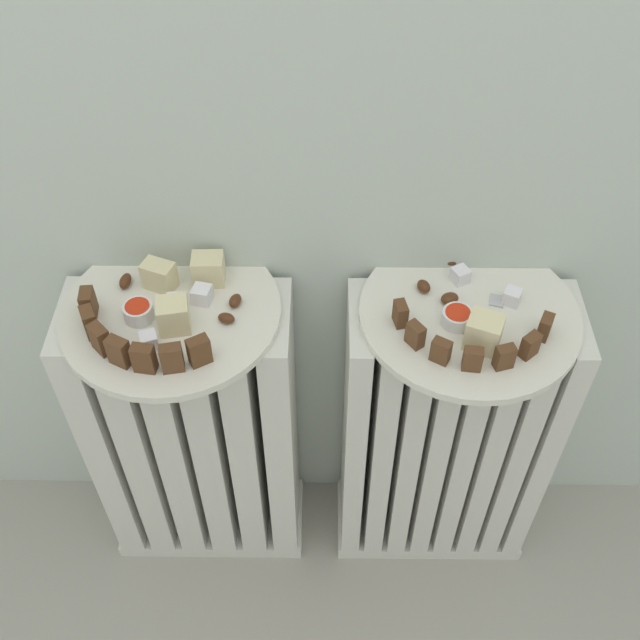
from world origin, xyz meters
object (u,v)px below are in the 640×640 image
Objects in this scene: radiator_left at (198,437)px; plate_right at (469,314)px; jam_bowl_left at (138,311)px; fork at (494,316)px; jam_bowl_right at (457,317)px; radiator_right at (443,439)px; plate_left at (171,312)px.

radiator_left is 0.51m from plate_right.
plate_right is 0.45m from jam_bowl_left.
fork reaches higher than radiator_left.
radiator_left is 0.51m from jam_bowl_right.
plate_right is 0.03m from fork.
jam_bowl_left is 0.40× the size of fork.
fork is at bearing -19.29° from plate_right.
radiator_left is 14.75× the size of jam_bowl_left.
jam_bowl_left is at bearing -156.38° from radiator_left.
jam_bowl_left is (-0.45, -0.02, 0.33)m from radiator_right.
radiator_right is 1.94× the size of plate_left.
radiator_left is 0.41m from radiator_right.
radiator_left is 1.94× the size of plate_right.
jam_bowl_right reaches higher than radiator_right.
radiator_left is 1.00× the size of radiator_right.
fork is at bearing 0.72° from jam_bowl_left.
plate_right is (0.41, -0.00, 0.31)m from radiator_left.
radiator_right is at bearing 160.71° from fork.
jam_bowl_left reaches higher than radiator_left.
plate_right is at bearing -0.00° from radiator_left.
jam_bowl_right is (-0.02, -0.02, 0.02)m from plate_right.
fork reaches higher than plate_left.
radiator_right is 1.94× the size of plate_right.
jam_bowl_right is 0.05m from fork.
radiator_left is 5.89× the size of fork.
jam_bowl_right is (0.43, -0.01, -0.00)m from jam_bowl_left.
plate_left is at bearing -116.57° from radiator_left.
plate_left is at bearing 180.00° from radiator_right.
radiator_left is 0.54m from fork.
jam_bowl_left is at bearing 179.32° from jam_bowl_right.
radiator_right is 0.56m from jam_bowl_left.
plate_right is 7.38× the size of jam_bowl_right.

